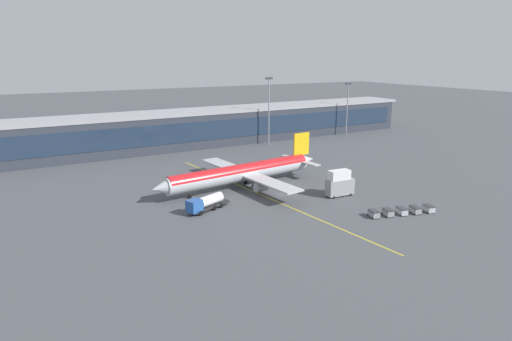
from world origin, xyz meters
The scene contains 13 objects.
ground_plane centered at (0.00, 0.00, 0.00)m, with size 700.00×700.00×0.00m, color #47494F.
apron_lead_in_line centered at (-4.76, 2.00, 0.00)m, with size 0.30×80.00×0.01m, color yellow.
terminal_building centered at (1.67, 64.50, 6.56)m, with size 192.73×16.94×13.07m.
main_airliner centered at (-5.74, 9.52, 3.88)m, with size 48.13×38.35×11.91m.
fuel_tanker centered at (-20.62, -1.54, 1.75)m, with size 10.98×6.17×3.25m.
catering_lift centered at (10.87, -7.93, 3.07)m, with size 6.98×3.04×6.30m.
baggage_cart_0 centered at (7.81, -22.31, 0.78)m, with size 2.23×2.97×1.48m.
baggage_cart_1 centered at (10.89, -23.19, 0.78)m, with size 2.23×2.97×1.48m.
baggage_cart_2 centered at (13.97, -24.07, 0.78)m, with size 2.23×2.97×1.48m.
baggage_cart_3 centered at (17.04, -24.95, 0.78)m, with size 2.23×2.97×1.48m.
baggage_cart_4 centered at (20.12, -25.83, 0.78)m, with size 2.23×2.97×1.48m.
apron_light_mast_1 centered at (66.13, 52.54, 12.77)m, with size 2.80×0.50×21.64m.
apron_light_mast_2 centered at (28.34, 52.54, 14.36)m, with size 2.80×0.50×24.71m.
Camera 1 is at (-54.43, -81.93, 32.08)m, focal length 30.09 mm.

